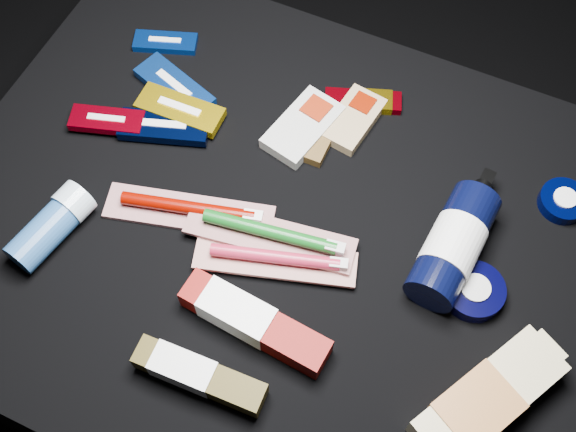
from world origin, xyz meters
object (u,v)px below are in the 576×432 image
at_px(bodywash_bottle, 486,401).
at_px(deodorant_stick, 52,226).
at_px(toothpaste_carton_red, 249,319).
at_px(lotion_bottle, 454,245).

bearing_deg(bodywash_bottle, deodorant_stick, -150.00).
bearing_deg(toothpaste_carton_red, bodywash_bottle, 9.78).
xyz_separation_m(bodywash_bottle, deodorant_stick, (-0.63, -0.02, 0.00)).
xyz_separation_m(bodywash_bottle, toothpaste_carton_red, (-0.32, -0.03, -0.00)).
relative_size(bodywash_bottle, deodorant_stick, 1.58).
height_order(bodywash_bottle, deodorant_stick, deodorant_stick).
distance_m(bodywash_bottle, toothpaste_carton_red, 0.32).
distance_m(lotion_bottle, deodorant_stick, 0.56).
xyz_separation_m(lotion_bottle, bodywash_bottle, (0.11, -0.18, -0.01)).
bearing_deg(deodorant_stick, toothpaste_carton_red, 9.90).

